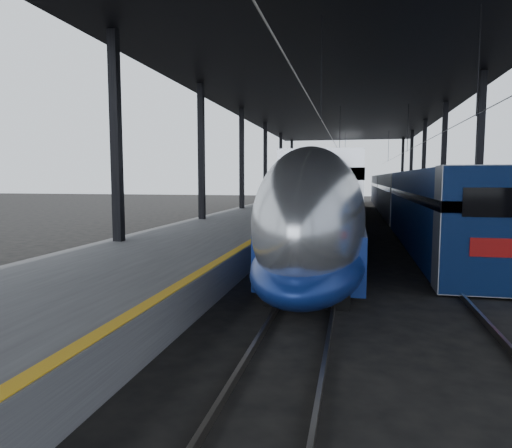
% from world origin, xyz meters
% --- Properties ---
extents(ground, '(160.00, 160.00, 0.00)m').
position_xyz_m(ground, '(0.00, 0.00, 0.00)').
color(ground, black).
rests_on(ground, ground).
extents(platform, '(6.00, 80.00, 1.00)m').
position_xyz_m(platform, '(-3.50, 20.00, 0.50)').
color(platform, '#4C4C4F').
rests_on(platform, ground).
extents(yellow_strip, '(0.30, 80.00, 0.01)m').
position_xyz_m(yellow_strip, '(-0.70, 20.00, 1.00)').
color(yellow_strip, gold).
rests_on(yellow_strip, platform).
extents(rails, '(6.52, 80.00, 0.16)m').
position_xyz_m(rails, '(4.50, 20.00, 0.08)').
color(rails, slate).
rests_on(rails, ground).
extents(canopy, '(18.00, 75.00, 9.47)m').
position_xyz_m(canopy, '(1.90, 20.00, 9.12)').
color(canopy, black).
rests_on(canopy, ground).
extents(tgv_train, '(3.13, 65.20, 4.49)m').
position_xyz_m(tgv_train, '(2.00, 29.38, 2.10)').
color(tgv_train, '#ADAFB4').
rests_on(tgv_train, ground).
extents(second_train, '(2.78, 56.05, 3.83)m').
position_xyz_m(second_train, '(7.00, 29.87, 1.94)').
color(second_train, navy).
rests_on(second_train, ground).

